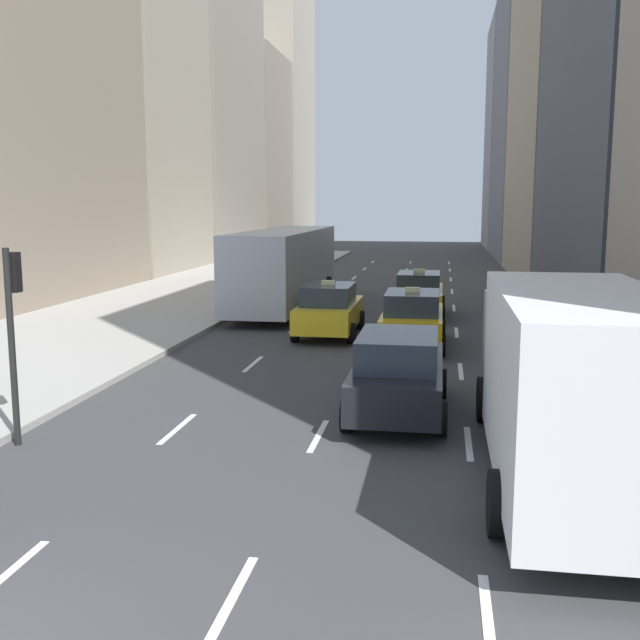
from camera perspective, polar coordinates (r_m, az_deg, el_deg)
sidewalk_left at (r=34.85m, az=-10.70°, el=1.69°), size 8.00×66.00×0.15m
lane_markings at (r=28.92m, az=4.70°, el=0.21°), size 5.72×56.00×0.01m
building_row_left at (r=55.39m, az=-11.61°, el=20.48°), size 6.00×87.28×37.53m
building_row_right at (r=46.23m, az=19.16°, el=20.21°), size 6.00×75.97×32.46m
taxi_lead at (r=24.74m, az=0.70°, el=0.81°), size 2.02×4.40×1.87m
taxi_second at (r=22.92m, az=7.05°, el=0.09°), size 2.02×4.40×1.87m
taxi_third at (r=29.18m, az=7.53°, el=1.98°), size 2.02×4.40×1.87m
sedan_black_near at (r=15.65m, az=5.99°, el=-4.02°), size 2.02×4.71×1.74m
city_bus at (r=31.25m, az=-2.71°, el=4.18°), size 2.80×11.61×3.25m
box_truck at (r=12.26m, az=18.32°, el=-4.12°), size 2.58×8.40×3.15m
traffic_light_pole at (r=14.49m, az=-22.38°, el=0.44°), size 0.24×0.42×3.60m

